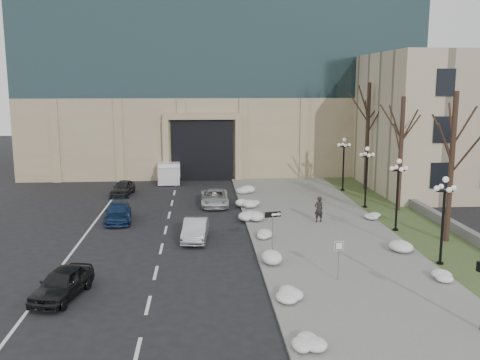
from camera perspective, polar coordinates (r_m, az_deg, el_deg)
The scene contains 33 objects.
ground at distance 22.44m, azimuth 7.04°, elevation -14.66°, with size 160.00×160.00×0.00m, color black.
sidewalk at distance 36.03m, azimuth 8.20°, elevation -4.90°, with size 9.00×40.00×0.12m, color gray.
curb at distance 35.34m, azimuth 1.03°, elevation -5.08°, with size 0.30×40.00×0.14m, color gray.
grass_strip at distance 37.94m, azimuth 17.87°, elevation -4.54°, with size 4.00×40.00×0.10m, color #384B25.
stone_wall at distance 40.43m, azimuth 19.47°, elevation -3.30°, with size 0.50×30.00×0.70m, color slate.
office_tower at distance 64.20m, azimuth -2.40°, elevation 18.40°, with size 40.00×24.70×36.00m.
car_a at distance 25.46m, azimuth -18.44°, elevation -10.40°, with size 1.60×3.97×1.35m, color black.
car_b at distance 32.78m, azimuth -4.78°, elevation -5.28°, with size 1.40×4.01×1.32m, color #B6BABE.
car_c at distance 37.95m, azimuth -12.87°, elevation -3.39°, with size 1.76×4.33×1.26m, color navy.
car_d at distance 41.70m, azimuth -2.72°, elevation -1.91°, with size 2.09×4.53×1.26m, color silver.
car_e at distance 46.77m, azimuth -12.38°, elevation -0.81°, with size 1.48×3.67×1.25m, color #2B2B2F.
pedestrian at distance 36.71m, azimuth 8.40°, elevation -3.10°, with size 0.65×0.42×1.77m, color black.
box_truck at distance 52.72m, azimuth -7.57°, elevation 0.92°, with size 2.37×6.12×1.91m.
one_way_sign at distance 29.19m, azimuth 3.81°, elevation -4.24°, with size 0.97×0.35×2.58m.
keep_sign at distance 26.10m, azimuth 10.48°, elevation -7.59°, with size 0.44×0.09×2.04m.
snow_clump_a at distance 20.07m, azimuth 7.56°, elevation -16.89°, with size 1.10×1.60×0.36m, color white.
snow_clump_b at distance 23.95m, azimuth 4.89°, elevation -12.18°, with size 1.10×1.60×0.36m, color white.
snow_clump_c at distance 28.74m, azimuth 3.05°, elevation -8.26°, with size 1.10×1.60×0.36m, color white.
snow_clump_d at distance 32.45m, azimuth 2.36°, elevation -6.07°, with size 1.10×1.60×0.36m, color white.
snow_clump_e at distance 36.73m, azimuth 1.10°, elevation -4.11°, with size 1.10×1.60×0.36m, color white.
snow_clump_f at distance 41.25m, azimuth 0.71°, elevation -2.50°, with size 1.10×1.60×0.36m, color white.
snow_clump_g at distance 45.93m, azimuth 0.42°, elevation -1.18°, with size 1.10×1.60×0.36m, color white.
snow_clump_h at distance 27.72m, azimuth 21.08°, elevation -9.68°, with size 1.10×1.60×0.36m, color white.
snow_clump_i at distance 32.12m, azimuth 17.01°, elevation -6.70°, with size 1.10×1.60×0.36m, color white.
snow_clump_j at distance 38.47m, azimuth 14.16°, elevation -3.77°, with size 1.10×1.60×0.36m, color white.
snow_clump_k at distance 41.15m, azimuth 1.26°, elevation -2.54°, with size 1.10×1.60×0.36m, color white.
lamppost_a at distance 29.46m, azimuth 20.90°, elevation -2.88°, with size 1.18×1.18×4.76m.
lamppost_b at distance 35.32m, azimuth 16.48°, elevation -0.52°, with size 1.18×1.18×4.76m.
lamppost_c at distance 41.37m, azimuth 13.34°, elevation 1.16°, with size 1.18×1.18×4.76m.
lamppost_d at distance 47.54m, azimuth 11.00°, elevation 2.41°, with size 1.18×1.18×4.76m.
tree_near at distance 33.52m, azimuth 21.75°, elevation 3.38°, with size 3.20×3.20×9.00m.
tree_mid at distance 40.85m, azimuth 16.85°, elevation 4.33°, with size 3.20×3.20×8.50m.
tree_far at distance 48.32m, azimuth 13.50°, elevation 6.11°, with size 3.20×3.20×9.50m.
Camera 1 is at (-4.14, -19.93, 9.44)m, focal length 40.00 mm.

